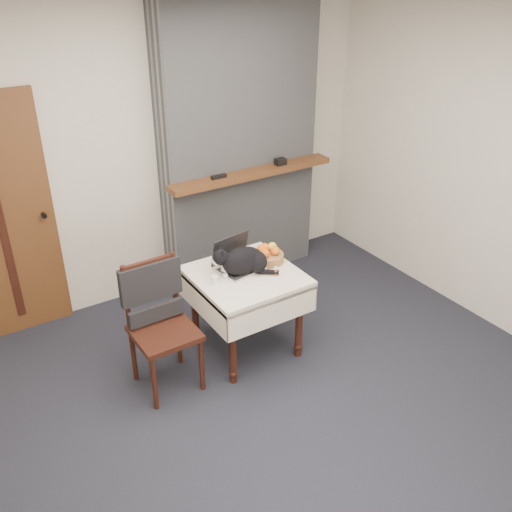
{
  "coord_description": "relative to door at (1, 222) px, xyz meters",
  "views": [
    {
      "loc": [
        -1.69,
        -2.5,
        2.88
      ],
      "look_at": [
        0.32,
        0.65,
        0.86
      ],
      "focal_mm": 40.0,
      "sensor_mm": 36.0,
      "label": 1
    }
  ],
  "objects": [
    {
      "name": "fruit_basket",
      "position": [
        1.71,
        -1.2,
        -0.24
      ],
      "size": [
        0.25,
        0.25,
        0.14
      ],
      "color": "olive",
      "rests_on": "side_table"
    },
    {
      "name": "side_table",
      "position": [
        1.46,
        -1.27,
        -0.41
      ],
      "size": [
        0.78,
        0.78,
        0.7
      ],
      "color": "black",
      "rests_on": "ground"
    },
    {
      "name": "door",
      "position": [
        0.0,
        0.0,
        0.0
      ],
      "size": [
        0.82,
        0.1,
        2.0
      ],
      "color": "brown",
      "rests_on": "ground"
    },
    {
      "name": "laptop",
      "position": [
        1.46,
        -1.15,
        -0.24
      ],
      "size": [
        0.38,
        0.34,
        0.25
      ],
      "rotation": [
        0.0,
        0.0,
        0.16
      ],
      "color": "#B7B7BC",
      "rests_on": "side_table"
    },
    {
      "name": "room_shell",
      "position": [
        1.2,
        -1.51,
        0.76
      ],
      "size": [
        4.52,
        4.01,
        2.61
      ],
      "color": "beige",
      "rests_on": "ground"
    },
    {
      "name": "ground",
      "position": [
        1.2,
        -1.97,
        -1.0
      ],
      "size": [
        4.5,
        4.5,
        0.0
      ],
      "primitive_type": "plane",
      "color": "black",
      "rests_on": "ground"
    },
    {
      "name": "desk_clutter",
      "position": [
        1.65,
        -1.21,
        -0.3
      ],
      "size": [
        0.14,
        0.07,
        0.01
      ],
      "primitive_type": "cube",
      "rotation": [
        0.0,
        0.0,
        0.42
      ],
      "color": "black",
      "rests_on": "side_table"
    },
    {
      "name": "chimney",
      "position": [
        2.1,
        -0.13,
        0.3
      ],
      "size": [
        1.62,
        0.48,
        2.6
      ],
      "color": "gray",
      "rests_on": "ground"
    },
    {
      "name": "cat",
      "position": [
        1.46,
        -1.25,
        -0.2
      ],
      "size": [
        0.46,
        0.33,
        0.24
      ],
      "rotation": [
        0.0,
        0.0,
        -0.32
      ],
      "color": "black",
      "rests_on": "side_table"
    },
    {
      "name": "cream_jar",
      "position": [
        1.19,
        -1.27,
        -0.27
      ],
      "size": [
        0.06,
        0.06,
        0.07
      ],
      "primitive_type": "cylinder",
      "color": "silver",
      "rests_on": "side_table"
    },
    {
      "name": "chair",
      "position": [
        0.74,
        -1.23,
        -0.37
      ],
      "size": [
        0.45,
        0.44,
        0.98
      ],
      "rotation": [
        0.0,
        0.0,
        0.01
      ],
      "color": "black",
      "rests_on": "ground"
    },
    {
      "name": "pill_bottle",
      "position": [
        1.64,
        -1.41,
        -0.27
      ],
      "size": [
        0.03,
        0.03,
        0.07
      ],
      "color": "#AA3914",
      "rests_on": "side_table"
    }
  ]
}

